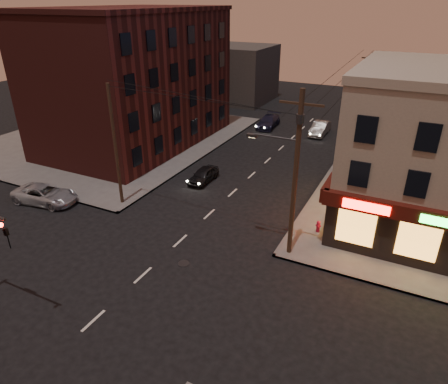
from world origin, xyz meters
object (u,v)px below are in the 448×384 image
Objects in this scene: suv_cross at (45,194)px; sedan_far at (268,122)px; sedan_near at (203,175)px; sedan_mid at (320,128)px; fire_hydrant at (318,226)px.

sedan_far is (8.25, 26.48, 0.00)m from suv_cross.
sedan_near is 18.40m from sedan_mid.
sedan_far is at bearing 179.48° from sedan_mid.
sedan_near is (9.01, 8.86, -0.08)m from suv_cross.
sedan_mid is at bearing -4.09° from sedan_far.
suv_cross reaches higher than sedan_near.
sedan_mid reaches higher than suv_cross.
fire_hydrant is (5.35, -21.49, -0.14)m from sedan_mid.
sedan_far is at bearing -25.18° from suv_cross.
suv_cross is 20.58m from fire_hydrant.
sedan_mid is 22.14m from fire_hydrant.
sedan_mid is 6.38m from sedan_far.
sedan_near is 0.80× the size of sedan_mid.
sedan_mid reaches higher than sedan_near.
sedan_near is 4.38× the size of fire_hydrant.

